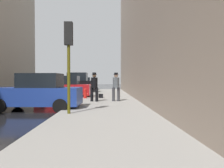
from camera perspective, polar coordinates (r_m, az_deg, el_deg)
sidewalk at (r=10.86m, az=-1.38°, el=-6.34°), size 4.00×40.00×0.15m
parked_blue_sedan at (r=11.21m, az=-18.81°, el=-2.19°), size 4.27×2.19×1.79m
parked_red_hatchback at (r=17.76m, az=-12.28°, el=-0.94°), size 4.24×2.14×1.79m
parked_black_suv at (r=24.28m, az=-9.34°, el=0.06°), size 4.67×2.20×2.25m
parked_dark_green_sedan at (r=29.83m, az=-7.86°, el=-0.08°), size 4.22×2.10×1.79m
fire_hydrant at (r=15.78m, az=-7.04°, el=-2.46°), size 0.42×0.22×0.70m
traffic_light at (r=8.86m, az=-11.26°, el=9.35°), size 0.32×0.32×3.60m
pedestrian_with_fedora at (r=13.44m, az=-4.64°, el=-0.36°), size 0.53×0.50×1.78m
pedestrian_with_beanie at (r=13.61m, az=1.06°, el=-0.34°), size 0.51×0.42×1.78m
duffel_bag at (r=16.17m, az=-2.93°, el=-3.11°), size 0.32×0.44×0.28m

